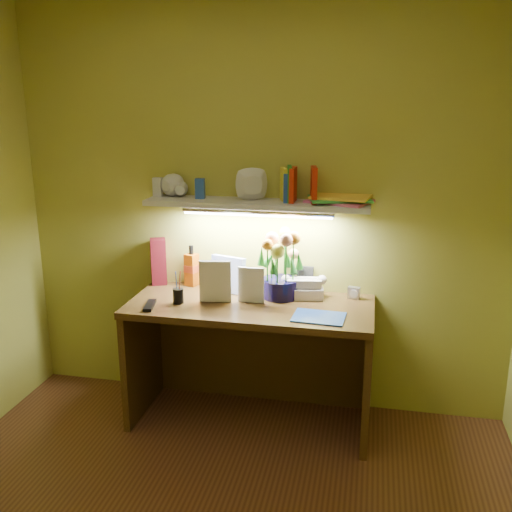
{
  "coord_description": "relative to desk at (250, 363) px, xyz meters",
  "views": [
    {
      "loc": [
        0.66,
        -1.81,
        1.88
      ],
      "look_at": [
        0.0,
        1.35,
        0.99
      ],
      "focal_mm": 40.0,
      "sensor_mm": 36.0,
      "label": 1
    }
  ],
  "objects": [
    {
      "name": "desk_clock",
      "position": [
        0.58,
        0.21,
        0.41
      ],
      "size": [
        0.08,
        0.05,
        0.07
      ],
      "primitive_type": "cube",
      "rotation": [
        0.0,
        0.0,
        -0.17
      ],
      "color": "#AAA9AE",
      "rests_on": "desk"
    },
    {
      "name": "desk_book_b",
      "position": [
        -0.08,
        0.02,
        0.48
      ],
      "size": [
        0.15,
        0.02,
        0.21
      ],
      "primitive_type": "imported",
      "rotation": [
        0.0,
        0.0,
        -0.05
      ],
      "color": "silver",
      "rests_on": "desk"
    },
    {
      "name": "flower_bouquet",
      "position": [
        0.15,
        0.15,
        0.57
      ],
      "size": [
        0.32,
        0.32,
        0.39
      ],
      "primitive_type": null,
      "rotation": [
        0.0,
        0.0,
        -0.43
      ],
      "color": "black",
      "rests_on": "desk"
    },
    {
      "name": "desk_book_a",
      "position": [
        -0.29,
        -0.03,
        0.5
      ],
      "size": [
        0.19,
        0.04,
        0.25
      ],
      "primitive_type": "imported",
      "rotation": [
        0.0,
        0.0,
        0.09
      ],
      "color": "beige",
      "rests_on": "desk"
    },
    {
      "name": "tv_remote",
      "position": [
        -0.54,
        -0.17,
        0.38
      ],
      "size": [
        0.08,
        0.17,
        0.02
      ],
      "primitive_type": "cube",
      "rotation": [
        0.0,
        0.0,
        0.19
      ],
      "color": "black",
      "rests_on": "desk"
    },
    {
      "name": "telephone",
      "position": [
        0.29,
        0.18,
        0.44
      ],
      "size": [
        0.25,
        0.2,
        0.13
      ],
      "primitive_type": null,
      "rotation": [
        0.0,
        0.0,
        0.16
      ],
      "color": "silver",
      "rests_on": "desk"
    },
    {
      "name": "pen_cup",
      "position": [
        -0.41,
        -0.08,
        0.45
      ],
      "size": [
        0.07,
        0.07,
        0.15
      ],
      "primitive_type": "cylinder",
      "rotation": [
        0.0,
        0.0,
        0.08
      ],
      "color": "black",
      "rests_on": "desk"
    },
    {
      "name": "whisky_bottle",
      "position": [
        -0.43,
        0.25,
        0.5
      ],
      "size": [
        0.09,
        0.09,
        0.26
      ],
      "primitive_type": null,
      "rotation": [
        0.0,
        0.0,
        -0.34
      ],
      "color": "#AB4807",
      "rests_on": "desk"
    },
    {
      "name": "whisky_box",
      "position": [
        -0.64,
        0.24,
        0.52
      ],
      "size": [
        0.12,
        0.12,
        0.29
      ],
      "primitive_type": "cube",
      "rotation": [
        0.0,
        0.0,
        0.41
      ],
      "color": "#500C13",
      "rests_on": "desk"
    },
    {
      "name": "blue_folder",
      "position": [
        0.41,
        -0.14,
        0.38
      ],
      "size": [
        0.29,
        0.22,
        0.01
      ],
      "primitive_type": "cube",
      "rotation": [
        0.0,
        0.0,
        -0.06
      ],
      "color": "#2750AE",
      "rests_on": "desk"
    },
    {
      "name": "art_card",
      "position": [
        -0.18,
        0.18,
        0.48
      ],
      "size": [
        0.22,
        0.11,
        0.22
      ],
      "primitive_type": null,
      "rotation": [
        0.0,
        0.0,
        -0.3
      ],
      "color": "white",
      "rests_on": "desk"
    },
    {
      "name": "desk",
      "position": [
        0.0,
        0.0,
        0.0
      ],
      "size": [
        1.4,
        0.6,
        0.75
      ],
      "primitive_type": "cube",
      "color": "#37220F",
      "rests_on": "ground"
    },
    {
      "name": "wall_shelf",
      "position": [
        0.02,
        0.18,
        0.96
      ],
      "size": [
        1.32,
        0.37,
        0.23
      ],
      "color": "silver",
      "rests_on": "ground"
    }
  ]
}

